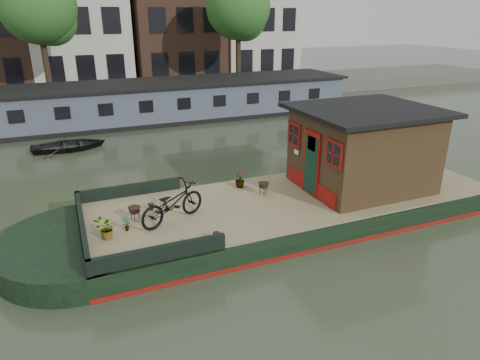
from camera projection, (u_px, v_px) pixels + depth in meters
name	position (u px, v px, depth m)	size (l,w,h in m)	color
ground	(296.00, 216.00, 12.70)	(120.00, 120.00, 0.00)	#2C3320
houseboat_hull	(255.00, 215.00, 12.12)	(14.01, 4.02, 0.60)	black
houseboat_deck	(297.00, 197.00, 12.47)	(11.80, 3.80, 0.05)	#94875C
bow_bulwark	(119.00, 221.00, 10.58)	(3.00, 4.00, 0.35)	black
cabin	(363.00, 147.00, 12.81)	(4.00, 3.50, 2.42)	black
bicycle	(172.00, 203.00, 10.78)	(0.66, 1.91, 1.00)	black
potted_plant_a	(126.00, 224.00, 10.43)	(0.18, 0.12, 0.35)	#9A5A2C
potted_plant_c	(106.00, 229.00, 9.99)	(0.47, 0.41, 0.52)	#B14733
potted_plant_d	(240.00, 179.00, 13.02)	(0.29, 0.29, 0.52)	#974929
potted_plant_e	(183.00, 244.00, 9.59)	(0.15, 0.10, 0.28)	#A33C2F
brazier_front	(263.00, 189.00, 12.52)	(0.34, 0.34, 0.37)	black
brazier_rear	(135.00, 214.00, 10.94)	(0.35, 0.35, 0.37)	black
bollard_port	(151.00, 207.00, 11.55)	(0.16, 0.16, 0.18)	black
bollard_stbd	(217.00, 236.00, 9.99)	(0.18, 0.18, 0.20)	black
dinghy	(69.00, 142.00, 18.89)	(2.23, 3.13, 0.65)	black
far_houseboat	(175.00, 101.00, 24.39)	(20.40, 4.40, 2.11)	#414957
quay	(152.00, 92.00, 30.17)	(60.00, 6.00, 0.90)	#47443F
tree_left	(40.00, 9.00, 24.69)	(4.40, 4.40, 7.40)	#332316
tree_right	(240.00, 10.00, 29.18)	(4.40, 4.40, 7.40)	#332316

